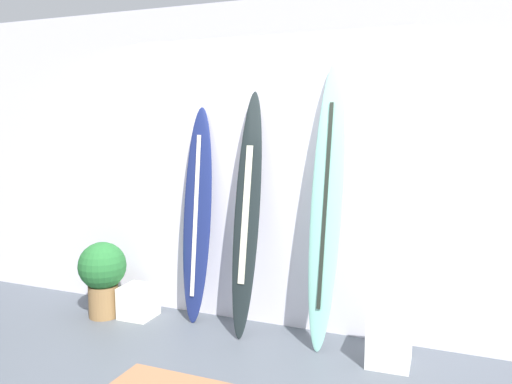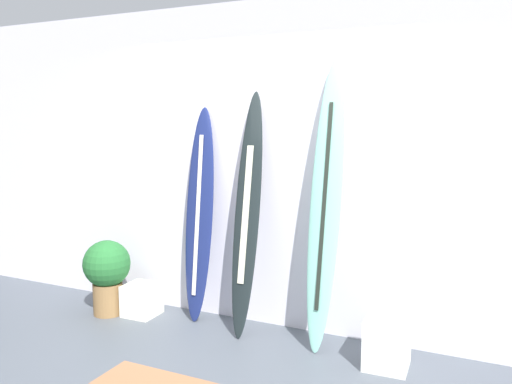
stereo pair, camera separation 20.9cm
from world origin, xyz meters
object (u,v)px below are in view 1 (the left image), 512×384
at_px(surfboard_navy, 197,217).
at_px(display_block_center, 389,340).
at_px(display_block_left, 138,302).
at_px(surfboard_charcoal, 247,214).
at_px(potted_plant, 103,273).
at_px(surfboard_seafoam, 326,207).

height_order(surfboard_navy, display_block_center, surfboard_navy).
height_order(surfboard_navy, display_block_left, surfboard_navy).
relative_size(surfboard_navy, surfboard_charcoal, 0.94).
height_order(display_block_left, display_block_center, display_block_center).
distance_m(surfboard_charcoal, display_block_left, 1.38).
relative_size(display_block_left, potted_plant, 0.43).
bearing_deg(surfboard_seafoam, display_block_left, -177.46).
bearing_deg(surfboard_seafoam, surfboard_charcoal, -178.92).
xyz_separation_m(surfboard_charcoal, surfboard_seafoam, (0.67, 0.01, 0.10)).
relative_size(surfboard_charcoal, display_block_left, 6.87).
bearing_deg(display_block_center, surfboard_seafoam, 163.60).
xyz_separation_m(display_block_center, potted_plant, (-2.58, -0.03, 0.23)).
height_order(surfboard_charcoal, potted_plant, surfboard_charcoal).
bearing_deg(display_block_center, surfboard_charcoal, 173.11).
distance_m(surfboard_navy, display_block_left, 0.98).
bearing_deg(surfboard_charcoal, display_block_center, -6.89).
distance_m(surfboard_navy, potted_plant, 1.03).
distance_m(display_block_center, potted_plant, 2.59).
xyz_separation_m(display_block_left, potted_plant, (-0.30, -0.11, 0.27)).
height_order(display_block_center, potted_plant, potted_plant).
relative_size(surfboard_seafoam, display_block_left, 7.64).
xyz_separation_m(surfboard_charcoal, potted_plant, (-1.37, -0.17, -0.61)).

